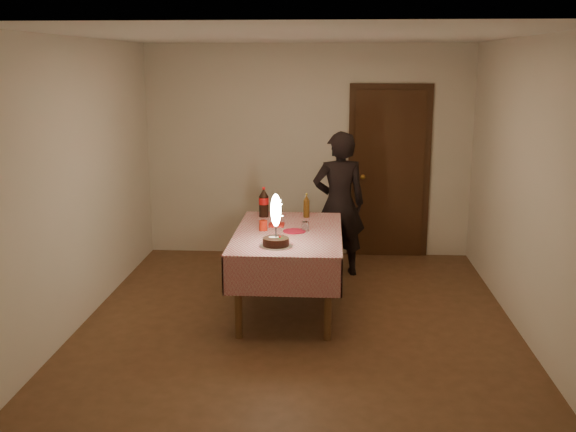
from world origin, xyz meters
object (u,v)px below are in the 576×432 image
Objects in this scene: red_plate at (294,231)px; photographer at (339,204)px; red_cup at (263,225)px; amber_bottle_right at (307,206)px; dining_table at (288,242)px; birthday_cake at (276,231)px; cola_bottle at (264,202)px; clear_cup at (305,226)px.

red_plate is 1.22m from photographer.
photographer reaches higher than red_cup.
dining_table is at bearing -103.46° from amber_bottle_right.
birthday_cake reaches higher than cola_bottle.
cola_bottle is (-0.22, 1.15, 0.01)m from birthday_cake.
red_plate is 0.12m from clear_cup.
red_plate is 0.64m from amber_bottle_right.
red_plate reaches higher than dining_table.
cola_bottle is at bearing 128.38° from clear_cup.
amber_bottle_right is at bearing -123.55° from photographer.
birthday_cake is 0.29× the size of photographer.
birthday_cake is at bearing -108.95° from photographer.
red_cup is 1.11× the size of clear_cup.
birthday_cake is 1.85× the size of amber_bottle_right.
dining_table is at bearing 81.58° from birthday_cake.
red_plate is at bearing 75.79° from birthday_cake.
red_cup is 0.60m from cola_bottle.
red_cup is at bearing 106.82° from birthday_cake.
cola_bottle reaches higher than clear_cup.
dining_table is at bearing -164.33° from clear_cup.
cola_bottle is at bearing 95.11° from red_cup.
birthday_cake is at bearing -98.42° from dining_table.
cola_bottle is at bearing -179.45° from amber_bottle_right.
red_plate is (0.06, 0.01, 0.11)m from dining_table.
cola_bottle is 0.19× the size of photographer.
dining_table is 17.20× the size of red_cup.
dining_table is 0.58m from birthday_cake.
dining_table is 0.29m from red_cup.
dining_table is 19.11× the size of clear_cup.
photographer is (0.44, 1.14, 0.03)m from red_plate.
clear_cup is at bearing 18.19° from red_plate.
clear_cup is 0.35× the size of amber_bottle_right.
amber_bottle_right reaches higher than clear_cup.
birthday_cake is at bearing -112.85° from clear_cup.
birthday_cake is 1.48× the size of cola_bottle.
clear_cup is 0.59m from amber_bottle_right.
red_plate is 2.44× the size of clear_cup.
dining_table is at bearing -113.34° from photographer.
photographer is (0.50, 1.15, 0.14)m from dining_table.
photographer is (0.57, 1.67, -0.10)m from birthday_cake.
birthday_cake is (-0.08, -0.52, 0.24)m from dining_table.
cola_bottle reaches higher than red_plate.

